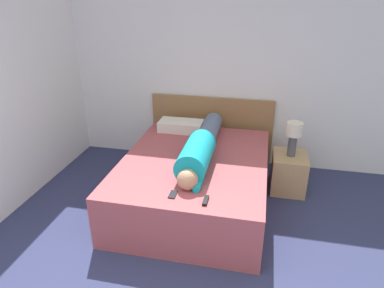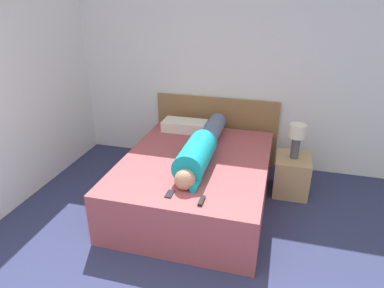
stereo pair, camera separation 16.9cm
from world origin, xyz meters
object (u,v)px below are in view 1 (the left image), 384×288
object	(u,v)px
cell_phone	(173,194)
tv_remote	(206,200)
bed	(195,181)
table_lamp	(294,134)
person_lying	(201,148)
pillow_near_headboard	(181,126)
nightstand	(289,172)

from	to	relation	value
cell_phone	tv_remote	bearing A→B (deg)	-7.54
bed	table_lamp	distance (m)	1.30
person_lying	pillow_near_headboard	world-z (taller)	person_lying
pillow_near_headboard	bed	bearing A→B (deg)	-65.66
cell_phone	bed	bearing A→B (deg)	86.60
person_lying	cell_phone	xyz separation A→B (m)	(-0.11, -0.79, -0.13)
nightstand	cell_phone	world-z (taller)	cell_phone
bed	nightstand	bearing A→B (deg)	26.43
tv_remote	table_lamp	bearing A→B (deg)	59.01
pillow_near_headboard	cell_phone	bearing A→B (deg)	-78.84
person_lying	tv_remote	world-z (taller)	person_lying
person_lying	pillow_near_headboard	xyz separation A→B (m)	(-0.42, 0.77, -0.07)
table_lamp	cell_phone	size ratio (longest dim) A/B	3.31
nightstand	person_lying	size ratio (longest dim) A/B	0.28
nightstand	tv_remote	xyz separation A→B (m)	(-0.82, -1.36, 0.35)
bed	tv_remote	xyz separation A→B (m)	(0.27, -0.82, 0.30)
nightstand	table_lamp	distance (m)	0.52
bed	tv_remote	distance (m)	0.92
person_lying	cell_phone	bearing A→B (deg)	-97.87
nightstand	cell_phone	size ratio (longest dim) A/B	3.72
nightstand	tv_remote	bearing A→B (deg)	-120.99
table_lamp	tv_remote	world-z (taller)	table_lamp
tv_remote	person_lying	bearing A→B (deg)	103.96
pillow_near_headboard	cell_phone	world-z (taller)	pillow_near_headboard
nightstand	person_lying	world-z (taller)	person_lying
nightstand	person_lying	distance (m)	1.25
bed	nightstand	world-z (taller)	bed
tv_remote	cell_phone	distance (m)	0.32
bed	pillow_near_headboard	distance (m)	0.93
table_lamp	pillow_near_headboard	size ratio (longest dim) A/B	0.73
cell_phone	person_lying	bearing A→B (deg)	82.13
pillow_near_headboard	tv_remote	world-z (taller)	pillow_near_headboard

